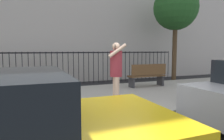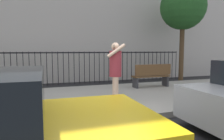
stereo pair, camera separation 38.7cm
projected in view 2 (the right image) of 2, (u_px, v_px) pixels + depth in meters
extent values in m
plane|color=black|center=(107.00, 125.00, 4.63)|extent=(60.00, 60.00, 0.00)
cube|color=#9E9B93|center=(87.00, 100.00, 6.70)|extent=(28.00, 4.40, 0.15)
cube|color=black|center=(71.00, 53.00, 10.05)|extent=(12.00, 0.04, 0.06)
cylinder|color=black|center=(5.00, 70.00, 9.19)|extent=(0.03, 0.03, 1.60)
cylinder|color=black|center=(11.00, 70.00, 9.27)|extent=(0.03, 0.03, 1.60)
cylinder|color=black|center=(17.00, 70.00, 9.36)|extent=(0.03, 0.03, 1.60)
cylinder|color=black|center=(23.00, 69.00, 9.44)|extent=(0.03, 0.03, 1.60)
cylinder|color=black|center=(29.00, 69.00, 9.52)|extent=(0.03, 0.03, 1.60)
cylinder|color=black|center=(35.00, 69.00, 9.60)|extent=(0.03, 0.03, 1.60)
cylinder|color=black|center=(41.00, 69.00, 9.68)|extent=(0.03, 0.03, 1.60)
cylinder|color=black|center=(47.00, 69.00, 9.76)|extent=(0.03, 0.03, 1.60)
cylinder|color=black|center=(52.00, 69.00, 9.84)|extent=(0.03, 0.03, 1.60)
cylinder|color=black|center=(58.00, 68.00, 9.92)|extent=(0.03, 0.03, 1.60)
cylinder|color=black|center=(63.00, 68.00, 10.00)|extent=(0.03, 0.03, 1.60)
cylinder|color=black|center=(69.00, 68.00, 10.08)|extent=(0.03, 0.03, 1.60)
cylinder|color=black|center=(74.00, 68.00, 10.16)|extent=(0.03, 0.03, 1.60)
cylinder|color=black|center=(79.00, 68.00, 10.24)|extent=(0.03, 0.03, 1.60)
cylinder|color=black|center=(84.00, 68.00, 10.32)|extent=(0.03, 0.03, 1.60)
cylinder|color=black|center=(89.00, 68.00, 10.40)|extent=(0.03, 0.03, 1.60)
cylinder|color=black|center=(94.00, 67.00, 10.49)|extent=(0.03, 0.03, 1.60)
cylinder|color=black|center=(99.00, 67.00, 10.57)|extent=(0.03, 0.03, 1.60)
cylinder|color=black|center=(104.00, 67.00, 10.65)|extent=(0.03, 0.03, 1.60)
cylinder|color=black|center=(109.00, 67.00, 10.73)|extent=(0.03, 0.03, 1.60)
cylinder|color=black|center=(113.00, 67.00, 10.81)|extent=(0.03, 0.03, 1.60)
cylinder|color=black|center=(118.00, 67.00, 10.89)|extent=(0.03, 0.03, 1.60)
cylinder|color=black|center=(123.00, 67.00, 10.97)|extent=(0.03, 0.03, 1.60)
cylinder|color=black|center=(127.00, 67.00, 11.05)|extent=(0.03, 0.03, 1.60)
cylinder|color=black|center=(131.00, 66.00, 11.13)|extent=(0.03, 0.03, 1.60)
cylinder|color=black|center=(136.00, 66.00, 11.21)|extent=(0.03, 0.03, 1.60)
cylinder|color=black|center=(140.00, 66.00, 11.29)|extent=(0.03, 0.03, 1.60)
cylinder|color=black|center=(144.00, 66.00, 11.37)|extent=(0.03, 0.03, 1.60)
cylinder|color=black|center=(148.00, 66.00, 11.45)|extent=(0.03, 0.03, 1.60)
cylinder|color=black|center=(152.00, 66.00, 11.53)|extent=(0.03, 0.03, 1.60)
cylinder|color=black|center=(157.00, 66.00, 11.61)|extent=(0.03, 0.03, 1.60)
cylinder|color=black|center=(160.00, 66.00, 11.70)|extent=(0.03, 0.03, 1.60)
cylinder|color=black|center=(164.00, 65.00, 11.78)|extent=(0.03, 0.03, 1.60)
cylinder|color=black|center=(168.00, 65.00, 11.86)|extent=(0.03, 0.03, 1.60)
cylinder|color=black|center=(172.00, 65.00, 11.94)|extent=(0.03, 0.03, 1.60)
cylinder|color=black|center=(176.00, 65.00, 12.02)|extent=(0.03, 0.03, 1.60)
cylinder|color=black|center=(82.00, 135.00, 3.34)|extent=(0.64, 0.23, 0.64)
cylinder|color=black|center=(203.00, 109.00, 4.81)|extent=(0.64, 0.22, 0.64)
cylinder|color=beige|center=(116.00, 91.00, 5.74)|extent=(0.15, 0.15, 0.79)
cylinder|color=beige|center=(115.00, 90.00, 5.94)|extent=(0.15, 0.15, 0.79)
cylinder|color=#992D38|center=(115.00, 64.00, 5.77)|extent=(0.40, 0.40, 0.72)
sphere|color=beige|center=(115.00, 47.00, 5.72)|extent=(0.22, 0.22, 0.22)
cylinder|color=beige|center=(116.00, 51.00, 5.54)|extent=(0.51, 0.19, 0.39)
cylinder|color=beige|center=(115.00, 64.00, 5.97)|extent=(0.09, 0.09, 0.55)
cube|color=black|center=(114.00, 47.00, 5.57)|extent=(0.02, 0.07, 0.15)
cube|color=brown|center=(114.00, 67.00, 6.04)|extent=(0.22, 0.31, 0.34)
cube|color=brown|center=(151.00, 76.00, 8.59)|extent=(1.60, 0.45, 0.05)
cube|color=brown|center=(153.00, 70.00, 8.38)|extent=(1.60, 0.06, 0.44)
cube|color=#333338|center=(135.00, 83.00, 8.39)|extent=(0.08, 0.41, 0.40)
cube|color=#333338|center=(165.00, 81.00, 8.83)|extent=(0.08, 0.41, 0.40)
cylinder|color=#4C3823|center=(182.00, 52.00, 10.49)|extent=(0.23, 0.23, 3.19)
sphere|color=#235623|center=(183.00, 7.00, 10.28)|extent=(2.24, 2.24, 2.24)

